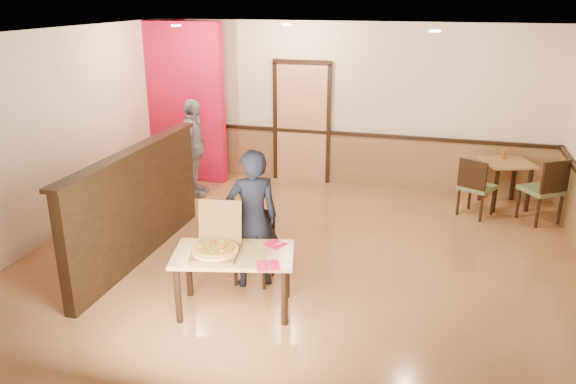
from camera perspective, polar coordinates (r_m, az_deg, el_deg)
name	(u,v)px	position (r m, az deg, el deg)	size (l,w,h in m)	color
floor	(295,269)	(7.01, 0.74, -7.87)	(7.00, 7.00, 0.00)	#B77C47
ceiling	(296,35)	(6.24, 0.86, 15.62)	(7.00, 7.00, 0.00)	black
wall_back	(348,106)	(9.82, 6.08, 8.70)	(7.00, 7.00, 0.00)	#F4E2BF
wall_left	(38,141)	(8.08, -24.04, 4.77)	(7.00, 7.00, 0.00)	#F4E2BF
wainscot_back	(345,159)	(10.01, 5.86, 3.32)	(7.00, 0.04, 0.90)	olive
chair_rail_back	(346,134)	(9.87, 5.93, 5.91)	(7.00, 0.06, 0.06)	black
back_door	(302,124)	(10.01, 1.42, 6.97)	(0.90, 0.06, 2.10)	tan
booth_partition	(137,204)	(7.27, -15.08, -1.19)	(0.20, 3.10, 1.44)	black
red_accent_panel	(181,103)	(10.23, -10.83, 8.91)	(1.60, 0.20, 2.78)	#C20D35
spot_a	(176,26)	(8.74, -11.30, 16.25)	(0.14, 0.14, 0.02)	beige
spot_b	(287,25)	(8.86, -0.07, 16.64)	(0.14, 0.14, 0.02)	beige
spot_c	(435,31)	(7.53, 14.69, 15.54)	(0.14, 0.14, 0.02)	beige
main_table	(234,262)	(5.96, -5.53, -7.08)	(1.38, 0.99, 0.67)	tan
diner_chair	(256,242)	(6.63, -3.30, -5.14)	(0.42, 0.42, 0.85)	#5D6F41
side_chair_left	(475,185)	(8.90, 18.49, 0.67)	(0.62, 0.62, 0.92)	#5D6F41
side_chair_right	(546,188)	(9.01, 24.70, 0.37)	(0.69, 0.69, 1.00)	#5D6F41
side_table	(506,172)	(9.51, 21.30, 1.92)	(0.88, 0.88, 0.74)	tan
diner	(253,219)	(6.36, -3.61, -2.77)	(0.60, 0.39, 1.63)	black
passerby	(193,148)	(9.42, -9.62, 4.42)	(0.96, 0.40, 1.63)	gray
pizza_box	(216,247)	(5.91, -7.29, -5.57)	(0.55, 0.62, 0.49)	brown
pizza	(215,250)	(5.87, -7.40, -5.88)	(0.48, 0.48, 0.03)	#DFA151
napkin_near	(268,265)	(5.63, -2.07, -7.46)	(0.30, 0.30, 0.01)	red
napkin_far	(275,244)	(6.07, -1.36, -5.33)	(0.27, 0.27, 0.01)	red
condiment	(503,154)	(9.54, 21.05, 3.61)	(0.06, 0.06, 0.16)	#95561B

